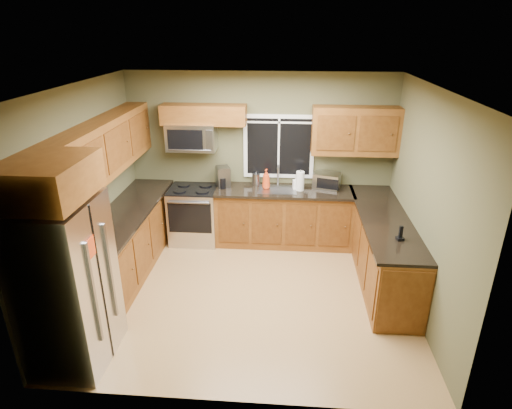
# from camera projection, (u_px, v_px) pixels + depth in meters

# --- Properties ---
(floor) EXTENTS (4.20, 4.20, 0.00)m
(floor) POSITION_uv_depth(u_px,v_px,m) (250.00, 293.00, 5.75)
(floor) COLOR #9E7545
(floor) RESTS_ON ground
(ceiling) EXTENTS (4.20, 4.20, 0.00)m
(ceiling) POSITION_uv_depth(u_px,v_px,m) (249.00, 87.00, 4.70)
(ceiling) COLOR white
(ceiling) RESTS_ON back_wall
(back_wall) EXTENTS (4.20, 0.00, 4.20)m
(back_wall) POSITION_uv_depth(u_px,v_px,m) (260.00, 158.00, 6.88)
(back_wall) COLOR brown
(back_wall) RESTS_ON ground
(front_wall) EXTENTS (4.20, 0.00, 4.20)m
(front_wall) POSITION_uv_depth(u_px,v_px,m) (230.00, 282.00, 3.57)
(front_wall) COLOR brown
(front_wall) RESTS_ON ground
(left_wall) EXTENTS (0.00, 3.60, 3.60)m
(left_wall) POSITION_uv_depth(u_px,v_px,m) (84.00, 195.00, 5.37)
(left_wall) COLOR brown
(left_wall) RESTS_ON ground
(right_wall) EXTENTS (0.00, 3.60, 3.60)m
(right_wall) POSITION_uv_depth(u_px,v_px,m) (426.00, 206.00, 5.07)
(right_wall) COLOR brown
(right_wall) RESTS_ON ground
(window) EXTENTS (1.12, 0.03, 1.02)m
(window) POSITION_uv_depth(u_px,v_px,m) (279.00, 147.00, 6.76)
(window) COLOR white
(window) RESTS_ON back_wall
(base_cabinets_left) EXTENTS (0.60, 2.65, 0.90)m
(base_cabinets_left) POSITION_uv_depth(u_px,v_px,m) (128.00, 242.00, 6.14)
(base_cabinets_left) COLOR brown
(base_cabinets_left) RESTS_ON ground
(countertop_left) EXTENTS (0.65, 2.65, 0.04)m
(countertop_left) POSITION_uv_depth(u_px,v_px,m) (126.00, 212.00, 5.95)
(countertop_left) COLOR black
(countertop_left) RESTS_ON base_cabinets_left
(base_cabinets_back) EXTENTS (2.17, 0.60, 0.90)m
(base_cabinets_back) POSITION_uv_depth(u_px,v_px,m) (284.00, 218.00, 6.92)
(base_cabinets_back) COLOR brown
(base_cabinets_back) RESTS_ON ground
(countertop_back) EXTENTS (2.17, 0.65, 0.04)m
(countertop_back) POSITION_uv_depth(u_px,v_px,m) (285.00, 191.00, 6.72)
(countertop_back) COLOR black
(countertop_back) RESTS_ON base_cabinets_back
(base_cabinets_peninsula) EXTENTS (0.60, 2.52, 0.90)m
(base_cabinets_peninsula) POSITION_uv_depth(u_px,v_px,m) (382.00, 249.00, 5.94)
(base_cabinets_peninsula) COLOR brown
(base_cabinets_peninsula) RESTS_ON ground
(countertop_peninsula) EXTENTS (0.65, 2.50, 0.04)m
(countertop_peninsula) POSITION_uv_depth(u_px,v_px,m) (384.00, 218.00, 5.77)
(countertop_peninsula) COLOR black
(countertop_peninsula) RESTS_ON base_cabinets_peninsula
(upper_cabinets_left) EXTENTS (0.33, 2.65, 0.72)m
(upper_cabinets_left) POSITION_uv_depth(u_px,v_px,m) (106.00, 146.00, 5.60)
(upper_cabinets_left) COLOR brown
(upper_cabinets_left) RESTS_ON left_wall
(upper_cabinets_back_left) EXTENTS (1.30, 0.33, 0.30)m
(upper_cabinets_back_left) POSITION_uv_depth(u_px,v_px,m) (204.00, 115.00, 6.51)
(upper_cabinets_back_left) COLOR brown
(upper_cabinets_back_left) RESTS_ON back_wall
(upper_cabinets_back_right) EXTENTS (1.30, 0.33, 0.72)m
(upper_cabinets_back_right) POSITION_uv_depth(u_px,v_px,m) (355.00, 131.00, 6.43)
(upper_cabinets_back_right) COLOR brown
(upper_cabinets_back_right) RESTS_ON back_wall
(upper_cabinet_over_fridge) EXTENTS (0.72, 0.90, 0.38)m
(upper_cabinet_over_fridge) POSITION_uv_depth(u_px,v_px,m) (46.00, 180.00, 3.89)
(upper_cabinet_over_fridge) COLOR brown
(upper_cabinet_over_fridge) RESTS_ON left_wall
(refrigerator) EXTENTS (0.74, 0.90, 1.80)m
(refrigerator) POSITION_uv_depth(u_px,v_px,m) (68.00, 285.00, 4.33)
(refrigerator) COLOR #B7B7BC
(refrigerator) RESTS_ON ground
(range) EXTENTS (0.76, 0.69, 0.94)m
(range) POSITION_uv_depth(u_px,v_px,m) (194.00, 214.00, 6.99)
(range) COLOR #B7B7BC
(range) RESTS_ON ground
(microwave) EXTENTS (0.76, 0.41, 0.42)m
(microwave) POSITION_uv_depth(u_px,v_px,m) (192.00, 137.00, 6.63)
(microwave) COLOR #B7B7BC
(microwave) RESTS_ON back_wall
(sink) EXTENTS (0.60, 0.42, 0.36)m
(sink) POSITION_uv_depth(u_px,v_px,m) (277.00, 189.00, 6.73)
(sink) COLOR slate
(sink) RESTS_ON countertop_back
(toaster_oven) EXTENTS (0.47, 0.41, 0.25)m
(toaster_oven) POSITION_uv_depth(u_px,v_px,m) (327.00, 181.00, 6.74)
(toaster_oven) COLOR #B7B7BC
(toaster_oven) RESTS_ON countertop_back
(coffee_maker) EXTENTS (0.27, 0.31, 0.33)m
(coffee_maker) POSITION_uv_depth(u_px,v_px,m) (223.00, 178.00, 6.79)
(coffee_maker) COLOR slate
(coffee_maker) RESTS_ON countertop_back
(kettle) EXTENTS (0.16, 0.16, 0.24)m
(kettle) POSITION_uv_depth(u_px,v_px,m) (256.00, 179.00, 6.86)
(kettle) COLOR #B7B7BC
(kettle) RESTS_ON countertop_back
(paper_towel_roll) EXTENTS (0.17, 0.17, 0.33)m
(paper_towel_roll) POSITION_uv_depth(u_px,v_px,m) (300.00, 181.00, 6.64)
(paper_towel_roll) COLOR white
(paper_towel_roll) RESTS_ON countertop_back
(soap_bottle_a) EXTENTS (0.14, 0.14, 0.31)m
(soap_bottle_a) POSITION_uv_depth(u_px,v_px,m) (266.00, 179.00, 6.71)
(soap_bottle_a) COLOR #E04015
(soap_bottle_a) RESTS_ON countertop_back
(soap_bottle_b) EXTENTS (0.11, 0.11, 0.21)m
(soap_bottle_b) POSITION_uv_depth(u_px,v_px,m) (296.00, 182.00, 6.72)
(soap_bottle_b) COLOR white
(soap_bottle_b) RESTS_ON countertop_back
(cordless_phone) EXTENTS (0.10, 0.10, 0.18)m
(cordless_phone) POSITION_uv_depth(u_px,v_px,m) (400.00, 236.00, 5.13)
(cordless_phone) COLOR black
(cordless_phone) RESTS_ON countertop_peninsula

